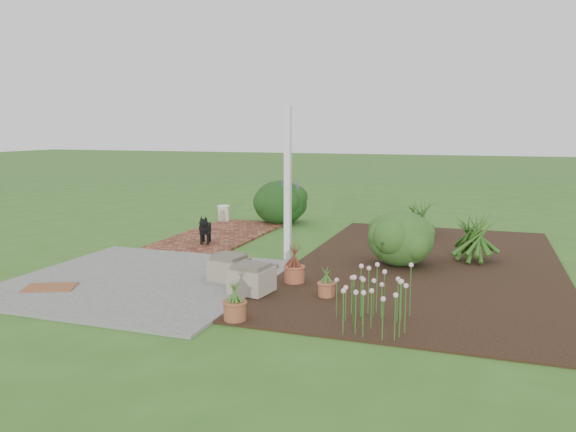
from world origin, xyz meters
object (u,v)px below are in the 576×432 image
(black_dog, at_px, (205,228))
(cream_ceramic_urn, at_px, (224,213))
(evergreen_shrub, at_px, (401,237))
(stone_trough_near, at_px, (252,280))

(black_dog, relative_size, cream_ceramic_urn, 1.60)
(evergreen_shrub, bearing_deg, black_dog, 174.33)
(stone_trough_near, height_order, evergreen_shrub, evergreen_shrub)
(black_dog, distance_m, evergreen_shrub, 3.65)
(black_dog, xyz_separation_m, cream_ceramic_urn, (-0.82, 2.49, -0.12))
(black_dog, bearing_deg, evergreen_shrub, -25.95)
(stone_trough_near, relative_size, evergreen_shrub, 0.46)
(cream_ceramic_urn, bearing_deg, evergreen_shrub, -32.63)
(black_dog, height_order, evergreen_shrub, evergreen_shrub)
(stone_trough_near, relative_size, black_dog, 0.86)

